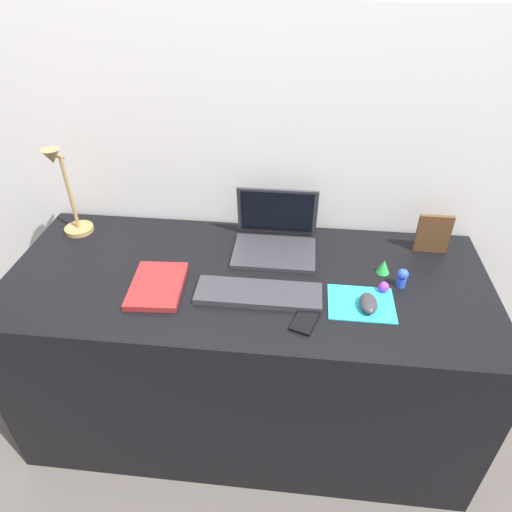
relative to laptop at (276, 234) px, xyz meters
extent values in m
plane|color=#59514C|center=(-0.09, -0.20, -0.79)|extent=(6.00, 6.00, 0.00)
cube|color=silver|center=(-0.09, 0.19, -0.02)|extent=(2.87, 0.05, 1.54)
cube|color=black|center=(-0.09, -0.20, -0.42)|extent=(1.67, 0.69, 0.74)
cube|color=#333338|center=(0.00, -0.05, -0.05)|extent=(0.30, 0.21, 0.01)
cube|color=#333338|center=(0.00, 0.07, 0.06)|extent=(0.30, 0.04, 0.20)
cube|color=black|center=(0.00, 0.06, 0.06)|extent=(0.27, 0.03, 0.17)
cube|color=#333338|center=(-0.03, -0.29, -0.04)|extent=(0.41, 0.13, 0.02)
cube|color=#28B7CC|center=(0.30, -0.30, -0.05)|extent=(0.21, 0.17, 0.00)
ellipsoid|color=#333338|center=(0.32, -0.32, -0.03)|extent=(0.06, 0.10, 0.03)
cube|color=black|center=(0.12, -0.39, -0.05)|extent=(0.10, 0.14, 0.01)
cylinder|color=#A5844C|center=(-0.78, 0.02, -0.05)|extent=(0.11, 0.11, 0.02)
cylinder|color=#A5844C|center=(-0.78, 0.02, 0.11)|extent=(0.01, 0.01, 0.30)
cylinder|color=#A5844C|center=(-0.78, 0.00, 0.27)|extent=(0.01, 0.09, 0.06)
cone|color=#A5844C|center=(-0.78, -0.03, 0.28)|extent=(0.06, 0.06, 0.05)
cube|color=maroon|center=(-0.37, -0.29, -0.04)|extent=(0.18, 0.25, 0.02)
cube|color=brown|center=(0.57, 0.03, 0.02)|extent=(0.12, 0.02, 0.15)
cone|color=green|center=(0.38, -0.12, -0.03)|extent=(0.05, 0.05, 0.05)
cylinder|color=blue|center=(0.44, -0.19, -0.04)|extent=(0.03, 0.03, 0.03)
sphere|color=blue|center=(0.44, -0.19, 0.00)|extent=(0.04, 0.04, 0.04)
ellipsoid|color=purple|center=(0.37, -0.23, -0.04)|extent=(0.03, 0.03, 0.04)
camera|label=1|loc=(0.08, -1.43, 0.92)|focal=32.14mm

